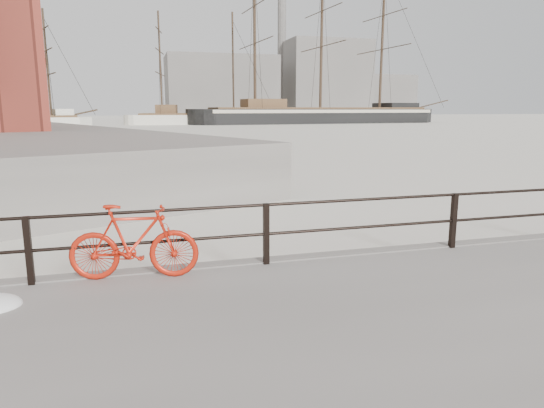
{
  "coord_description": "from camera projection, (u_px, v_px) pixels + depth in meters",
  "views": [
    {
      "loc": [
        -5.45,
        -7.46,
        2.84
      ],
      "look_at": [
        -2.94,
        1.5,
        1.0
      ],
      "focal_mm": 32.0,
      "sensor_mm": 36.0,
      "label": 1
    }
  ],
  "objects": [
    {
      "name": "industrial_mid",
      "position": [
        324.0,
        80.0,
        158.24
      ],
      "size": [
        26.0,
        20.0,
        24.0
      ],
      "primitive_type": "cube",
      "color": "gray",
      "rests_on": "ground"
    },
    {
      "name": "guardrail",
      "position": [
        453.0,
        221.0,
        8.74
      ],
      "size": [
        28.0,
        0.1,
        1.0
      ],
      "primitive_type": null,
      "color": "black",
      "rests_on": "promenade"
    },
    {
      "name": "industrial_west",
      "position": [
        221.0,
        87.0,
        144.84
      ],
      "size": [
        32.0,
        18.0,
        18.0
      ],
      "primitive_type": "cube",
      "color": "gray",
      "rests_on": "ground"
    },
    {
      "name": "barque_black",
      "position": [
        320.0,
        123.0,
        94.11
      ],
      "size": [
        59.61,
        23.56,
        33.11
      ],
      "primitive_type": null,
      "rotation": [
        0.0,
        0.0,
        0.08
      ],
      "color": "black",
      "rests_on": "ground"
    },
    {
      "name": "industrial_east",
      "position": [
        380.0,
        96.0,
        170.02
      ],
      "size": [
        20.0,
        16.0,
        14.0
      ],
      "primitive_type": "cube",
      "color": "gray",
      "rests_on": "ground"
    },
    {
      "name": "ground",
      "position": [
        445.0,
        263.0,
        9.04
      ],
      "size": [
        400.0,
        400.0,
        0.0
      ],
      "primitive_type": "plane",
      "color": "white",
      "rests_on": "ground"
    },
    {
      "name": "bicycle",
      "position": [
        134.0,
        242.0,
        7.12
      ],
      "size": [
        1.89,
        0.56,
        1.13
      ],
      "primitive_type": "imported",
      "rotation": [
        0.0,
        0.0,
        -0.15
      ],
      "color": "red",
      "rests_on": "promenade"
    },
    {
      "name": "schooner_left",
      "position": [
        13.0,
        129.0,
        68.57
      ],
      "size": [
        25.06,
        17.26,
        17.56
      ],
      "primitive_type": null,
      "rotation": [
        0.0,
        0.0,
        0.33
      ],
      "color": "silver",
      "rests_on": "ground"
    },
    {
      "name": "smokestack",
      "position": [
        282.0,
        48.0,
        157.58
      ],
      "size": [
        2.8,
        2.8,
        44.0
      ],
      "primitive_type": "cylinder",
      "color": "gray",
      "rests_on": "ground"
    },
    {
      "name": "schooner_mid",
      "position": [
        199.0,
        124.0,
        87.54
      ],
      "size": [
        29.81,
        16.96,
        20.27
      ],
      "primitive_type": null,
      "rotation": [
        0.0,
        0.0,
        -0.19
      ],
      "color": "white",
      "rests_on": "ground"
    }
  ]
}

